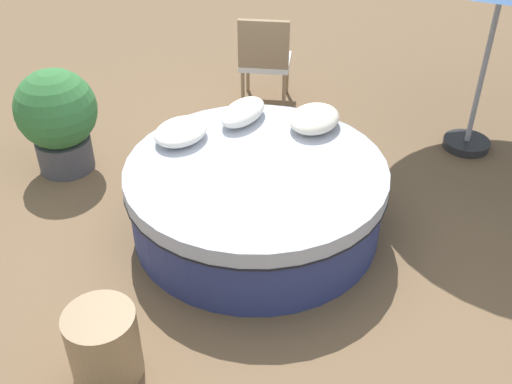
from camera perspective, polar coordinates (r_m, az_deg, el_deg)
ground_plane at (r=4.92m, az=-0.00°, el=-3.38°), size 16.00×16.00×0.00m
round_bed at (r=4.73m, az=-0.00°, el=-0.51°), size 2.01×2.01×0.60m
throw_pillow_0 at (r=5.05m, az=5.49°, el=6.87°), size 0.50×0.39×0.16m
throw_pillow_1 at (r=5.13m, az=-1.22°, el=7.51°), size 0.53×0.29×0.16m
throw_pillow_2 at (r=4.90m, az=-7.07°, el=5.65°), size 0.49×0.39×0.14m
patio_chair at (r=6.49m, az=0.82°, el=12.66°), size 0.66×0.67×0.98m
planter at (r=5.64m, az=-18.12°, el=6.72°), size 0.71×0.71×0.96m
side_table at (r=3.84m, az=-14.08°, el=-13.72°), size 0.43×0.43×0.49m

